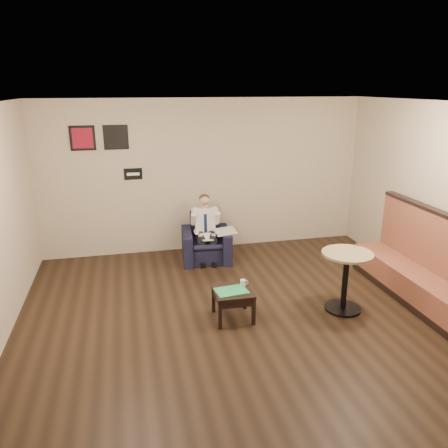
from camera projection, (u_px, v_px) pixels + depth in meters
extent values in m
plane|color=black|center=(249.00, 326.00, 5.71)|extent=(6.00, 6.00, 0.00)
cube|color=beige|center=(205.00, 176.00, 8.07)|extent=(6.00, 0.02, 2.80)
cube|color=beige|center=(399.00, 378.00, 2.50)|extent=(6.00, 0.02, 2.80)
cube|color=white|center=(253.00, 104.00, 4.86)|extent=(6.00, 6.00, 0.02)
cube|color=black|center=(133.00, 174.00, 7.75)|extent=(0.32, 0.02, 0.20)
cube|color=maroon|center=(83.00, 138.00, 7.38)|extent=(0.42, 0.03, 0.42)
cube|color=black|center=(116.00, 137.00, 7.49)|extent=(0.42, 0.03, 0.42)
cube|color=black|center=(206.00, 238.00, 7.76)|extent=(0.91, 0.91, 0.81)
cube|color=white|center=(207.00, 237.00, 7.55)|extent=(0.19, 0.27, 0.01)
cube|color=silver|center=(226.00, 231.00, 7.68)|extent=(0.37, 0.45, 0.01)
cube|color=black|center=(233.00, 304.00, 5.84)|extent=(0.51, 0.51, 0.41)
cube|color=#26C065|center=(231.00, 291.00, 5.75)|extent=(0.44, 0.34, 0.01)
cylinder|color=white|center=(243.00, 283.00, 5.90)|extent=(0.08, 0.08, 0.09)
cube|color=black|center=(234.00, 285.00, 5.92)|extent=(0.14, 0.09, 0.01)
cube|color=brown|center=(420.00, 258.00, 6.23)|extent=(0.60, 2.53, 1.30)
cylinder|color=#A28558|center=(345.00, 282.00, 6.00)|extent=(0.84, 0.84, 0.85)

